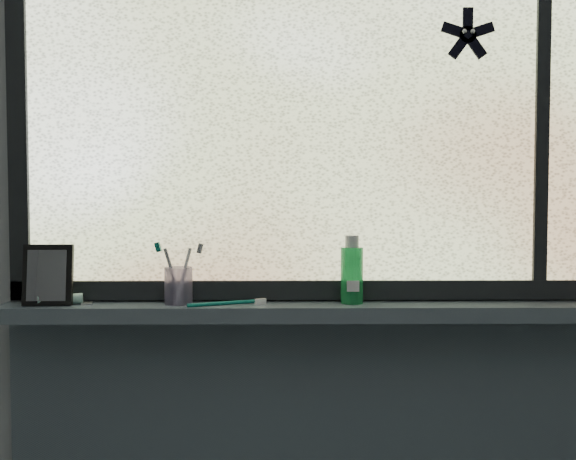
{
  "coord_description": "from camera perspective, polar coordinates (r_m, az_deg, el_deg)",
  "views": [
    {
      "loc": [
        -0.09,
        -0.42,
        1.29
      ],
      "look_at": [
        -0.07,
        1.05,
        1.22
      ],
      "focal_mm": 40.0,
      "sensor_mm": 36.0,
      "label": 1
    }
  ],
  "objects": [
    {
      "name": "wall_back",
      "position": [
        1.73,
        2.29,
        1.4
      ],
      "size": [
        3.0,
        0.01,
        2.5
      ],
      "primitive_type": "cube",
      "color": "#9EA3A8",
      "rests_on": "ground"
    },
    {
      "name": "windowsill",
      "position": [
        1.68,
        2.41,
        -7.24
      ],
      "size": [
        1.62,
        0.14,
        0.04
      ],
      "primitive_type": "cube",
      "color": "#4C5A65",
      "rests_on": "wall_back"
    },
    {
      "name": "window_pane",
      "position": [
        1.72,
        2.35,
        10.74
      ],
      "size": [
        1.5,
        0.01,
        1.0
      ],
      "primitive_type": "cube",
      "color": "silver",
      "rests_on": "wall_back"
    },
    {
      "name": "frame_bottom",
      "position": [
        1.72,
        2.33,
        -5.32
      ],
      "size": [
        1.6,
        0.03,
        0.05
      ],
      "primitive_type": "cube",
      "color": "black",
      "rests_on": "windowsill"
    },
    {
      "name": "frame_left",
      "position": [
        1.85,
        -22.84,
        9.98
      ],
      "size": [
        0.05,
        0.03,
        1.1
      ],
      "primitive_type": "cube",
      "color": "black",
      "rests_on": "wall_back"
    },
    {
      "name": "frame_mullion",
      "position": [
        1.85,
        21.59,
        10.0
      ],
      "size": [
        0.03,
        0.03,
        1.0
      ],
      "primitive_type": "cube",
      "color": "black",
      "rests_on": "wall_back"
    },
    {
      "name": "starfish_sticker",
      "position": [
        1.81,
        15.68,
        16.37
      ],
      "size": [
        0.15,
        0.02,
        0.15
      ],
      "primitive_type": null,
      "color": "black",
      "rests_on": "window_pane"
    },
    {
      "name": "vanity_mirror",
      "position": [
        1.75,
        -20.55,
        -3.76
      ],
      "size": [
        0.13,
        0.07,
        0.16
      ],
      "primitive_type": "cube",
      "rotation": [
        0.0,
        0.0,
        0.03
      ],
      "color": "black",
      "rests_on": "windowsill"
    },
    {
      "name": "toothpaste_tube",
      "position": [
        1.76,
        -19.76,
        -5.68
      ],
      "size": [
        0.2,
        0.12,
        0.04
      ],
      "primitive_type": null,
      "rotation": [
        0.0,
        0.0,
        0.42
      ],
      "color": "white",
      "rests_on": "windowsill"
    },
    {
      "name": "toothbrush_cup",
      "position": [
        1.69,
        -9.71,
        -4.89
      ],
      "size": [
        0.07,
        0.07,
        0.1
      ],
      "primitive_type": "cylinder",
      "rotation": [
        0.0,
        0.0,
        -0.01
      ],
      "color": "#A89ACC",
      "rests_on": "windowsill"
    },
    {
      "name": "toothbrush_lying",
      "position": [
        1.66,
        -5.94,
        -6.41
      ],
      "size": [
        0.21,
        0.1,
        0.01
      ],
      "primitive_type": null,
      "rotation": [
        0.0,
        0.0,
        0.38
      ],
      "color": "#0C6E60",
      "rests_on": "windowsill"
    },
    {
      "name": "mouthwash_bottle",
      "position": [
        1.68,
        5.7,
        -3.5
      ],
      "size": [
        0.07,
        0.07,
        0.15
      ],
      "primitive_type": "cylinder",
      "rotation": [
        0.0,
        0.0,
        0.26
      ],
      "color": "green",
      "rests_on": "windowsill"
    }
  ]
}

